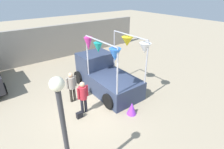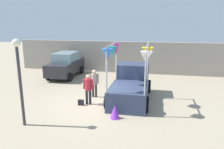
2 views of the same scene
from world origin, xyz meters
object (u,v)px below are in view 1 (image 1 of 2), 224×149
at_px(folded_kite_bundle_violet, 132,108).
at_px(vendor_truck, 104,74).
at_px(person_customer, 83,95).
at_px(person_vendor, 72,85).
at_px(handbag, 80,115).
at_px(street_lamp, 63,124).

bearing_deg(folded_kite_bundle_violet, vendor_truck, 81.78).
relative_size(person_customer, folded_kite_bundle_violet, 2.66).
bearing_deg(vendor_truck, person_vendor, -175.23).
height_order(person_customer, handbag, person_customer).
relative_size(person_vendor, handbag, 5.67).
distance_m(person_customer, handbag, 0.91).
relative_size(handbag, street_lamp, 0.08).
height_order(handbag, street_lamp, street_lamp).
height_order(person_customer, person_vendor, person_customer).
relative_size(vendor_truck, person_vendor, 2.59).
bearing_deg(folded_kite_bundle_violet, street_lamp, -158.82).
bearing_deg(vendor_truck, folded_kite_bundle_violet, -98.22).
xyz_separation_m(handbag, street_lamp, (-1.57, -2.58, 2.23)).
relative_size(vendor_truck, person_customer, 2.58).
distance_m(person_customer, street_lamp, 3.66).
bearing_deg(person_customer, vendor_truck, 32.63).
distance_m(vendor_truck, folded_kite_bundle_violet, 2.80).
bearing_deg(street_lamp, folded_kite_bundle_violet, 21.18).
height_order(handbag, folded_kite_bundle_violet, folded_kite_bundle_violet).
bearing_deg(street_lamp, person_vendor, 63.93).
height_order(person_vendor, handbag, person_vendor).
xyz_separation_m(handbag, folded_kite_bundle_violet, (2.01, -1.19, 0.16)).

